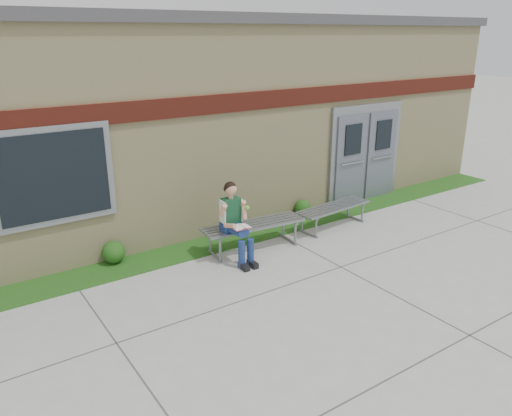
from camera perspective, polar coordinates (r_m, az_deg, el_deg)
ground at (r=7.91m, az=6.86°, el=-9.85°), size 80.00×80.00×0.00m
grass_strip at (r=9.80m, az=-3.11°, el=-3.66°), size 16.00×0.80×0.02m
school_building at (r=12.17m, az=-11.75°, el=10.80°), size 16.20×6.22×4.20m
bench_left at (r=9.27m, az=-0.30°, el=-2.45°), size 2.01×0.73×0.51m
bench_right at (r=10.46m, az=8.83°, el=-0.33°), size 1.79×0.63×0.46m
girl at (r=8.71m, az=-2.39°, el=-1.40°), size 0.49×0.82×1.42m
shrub_mid at (r=9.11m, az=-15.96°, el=-4.87°), size 0.40×0.40×0.40m
shrub_east at (r=11.04m, az=5.37°, el=0.04°), size 0.36×0.36×0.36m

